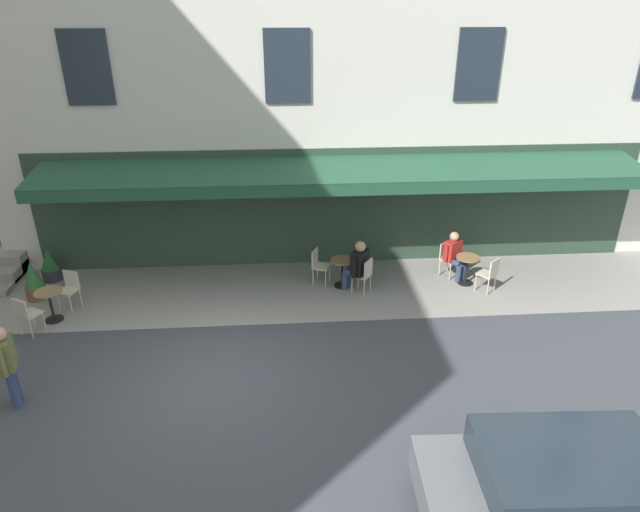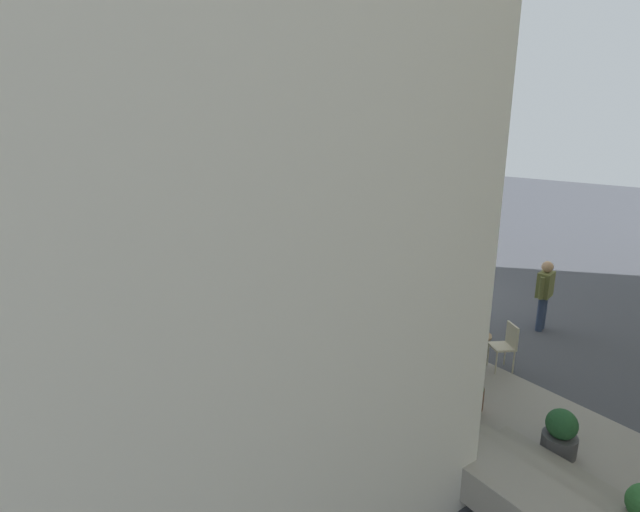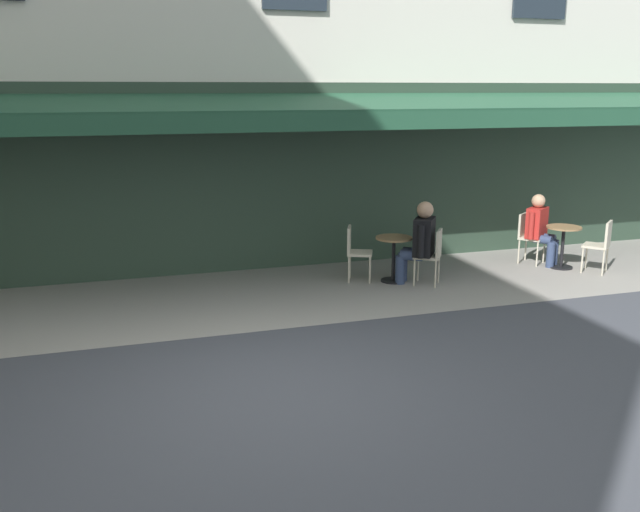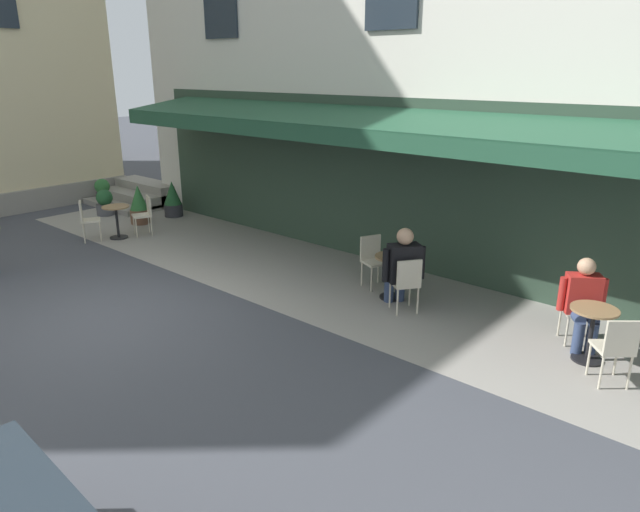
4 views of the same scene
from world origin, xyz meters
The scene contains 10 objects.
ground_plane centered at (0.00, 0.00, 0.00)m, with size 70.00×70.00×0.00m, color #42444C.
sidewalk_cafe_terrace centered at (-3.25, -3.40, 0.00)m, with size 20.50×3.20×0.01m, color gray.
cafe_table_near_entrance centered at (-6.10, -3.40, 0.49)m, with size 0.60×0.60×0.75m.
cafe_chair_cream_facing_street centered at (-6.51, -2.92, 0.55)m, with size 0.56×0.56×0.91m.
cafe_chair_cream_kerbside centered at (-5.73, -3.92, 0.55)m, with size 0.56×0.56×0.91m.
cafe_table_streetside centered at (-2.90, -3.49, 0.49)m, with size 0.60×0.60×0.75m.
cafe_chair_cream_near_door centered at (-3.42, -3.12, 0.55)m, with size 0.56×0.56×0.91m.
cafe_chair_cream_corner_right centered at (-2.32, -3.73, 0.55)m, with size 0.53×0.53×0.91m.
seated_patron_in_red centered at (-5.86, -3.74, 0.69)m, with size 0.60×0.62×1.27m.
seated_companion_in_black centered at (-3.24, -3.24, 0.72)m, with size 0.68×0.66×1.36m.
Camera 3 is at (1.51, 6.55, 3.10)m, focal length 38.52 mm.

